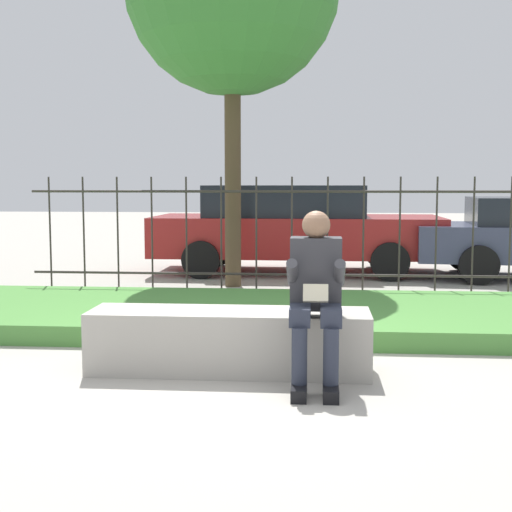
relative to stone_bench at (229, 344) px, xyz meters
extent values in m
plane|color=#A8A399|center=(0.14, 0.00, -0.22)|extent=(60.00, 60.00, 0.00)
cube|color=#ADA89E|center=(0.00, 0.00, 0.03)|extent=(2.21, 0.56, 0.49)
cube|color=gray|center=(0.00, 0.00, -0.18)|extent=(2.12, 0.52, 0.08)
cube|color=black|center=(0.57, -0.68, -0.17)|extent=(0.11, 0.26, 0.09)
cylinder|color=#282D3D|center=(0.57, -0.62, 0.07)|extent=(0.11, 0.11, 0.40)
cube|color=#282D3D|center=(0.57, -0.41, 0.33)|extent=(0.15, 0.42, 0.13)
cube|color=black|center=(0.79, -0.68, -0.17)|extent=(0.11, 0.26, 0.09)
cylinder|color=#282D3D|center=(0.79, -0.62, 0.07)|extent=(0.11, 0.11, 0.40)
cube|color=#282D3D|center=(0.79, -0.41, 0.33)|extent=(0.15, 0.42, 0.13)
cube|color=#333338|center=(0.68, -0.20, 0.60)|extent=(0.38, 0.24, 0.54)
sphere|color=#8C664C|center=(0.68, -0.22, 0.97)|extent=(0.21, 0.21, 0.21)
cylinder|color=#333338|center=(0.51, -0.36, 0.62)|extent=(0.08, 0.29, 0.24)
cylinder|color=#333338|center=(0.85, -0.36, 0.62)|extent=(0.08, 0.29, 0.24)
cube|color=beige|center=(0.68, -0.46, 0.49)|extent=(0.18, 0.09, 0.13)
cube|color=#4C893D|center=(0.14, 1.93, -0.12)|extent=(8.38, 2.46, 0.19)
cylinder|color=#332D28|center=(0.14, 3.61, 0.10)|extent=(6.38, 0.03, 0.03)
cylinder|color=#332D28|center=(0.14, 3.61, 1.16)|extent=(6.38, 0.03, 0.03)
cylinder|color=#332D28|center=(-2.82, 3.61, 0.57)|extent=(0.02, 0.02, 1.57)
cylinder|color=#332D28|center=(-2.36, 3.61, 0.57)|extent=(0.02, 0.02, 1.57)
cylinder|color=#332D28|center=(-1.91, 3.61, 0.57)|extent=(0.02, 0.02, 1.57)
cylinder|color=#332D28|center=(-1.45, 3.61, 0.57)|extent=(0.02, 0.02, 1.57)
cylinder|color=#332D28|center=(-1.00, 3.61, 0.57)|extent=(0.02, 0.02, 1.57)
cylinder|color=#332D28|center=(-0.54, 3.61, 0.57)|extent=(0.02, 0.02, 1.57)
cylinder|color=#332D28|center=(-0.09, 3.61, 0.57)|extent=(0.02, 0.02, 1.57)
cylinder|color=#332D28|center=(0.37, 3.61, 0.57)|extent=(0.02, 0.02, 1.57)
cylinder|color=#332D28|center=(0.83, 3.61, 0.57)|extent=(0.02, 0.02, 1.57)
cylinder|color=#332D28|center=(1.28, 3.61, 0.57)|extent=(0.02, 0.02, 1.57)
cylinder|color=#332D28|center=(1.74, 3.61, 0.57)|extent=(0.02, 0.02, 1.57)
cylinder|color=#332D28|center=(2.19, 3.61, 0.57)|extent=(0.02, 0.02, 1.57)
cylinder|color=#332D28|center=(2.65, 3.61, 0.57)|extent=(0.02, 0.02, 1.57)
cylinder|color=#332D28|center=(3.10, 3.61, 0.57)|extent=(0.02, 0.02, 1.57)
cube|color=maroon|center=(0.36, 6.31, 0.40)|extent=(4.71, 1.90, 0.64)
cube|color=black|center=(0.17, 6.31, 0.98)|extent=(2.60, 1.65, 0.51)
cylinder|color=black|center=(1.81, 5.39, 0.08)|extent=(0.60, 0.21, 0.60)
cylinder|color=black|center=(1.83, 7.19, 0.08)|extent=(0.60, 0.21, 0.60)
cylinder|color=black|center=(-1.10, 5.42, 0.08)|extent=(0.60, 0.21, 0.60)
cylinder|color=black|center=(-1.08, 7.23, 0.08)|extent=(0.60, 0.21, 0.60)
cylinder|color=black|center=(3.06, 5.10, 0.07)|extent=(0.60, 0.24, 0.59)
cylinder|color=black|center=(3.19, 6.79, 0.07)|extent=(0.60, 0.24, 0.59)
cylinder|color=#4C3D28|center=(-0.51, 4.66, 1.47)|extent=(0.23, 0.23, 3.39)
camera|label=1|loc=(0.67, -5.51, 1.28)|focal=50.00mm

